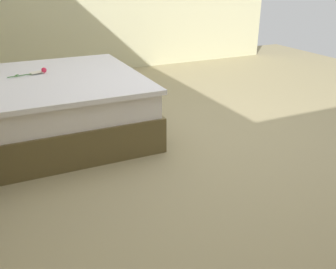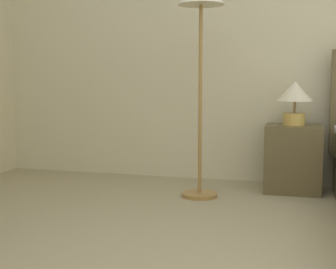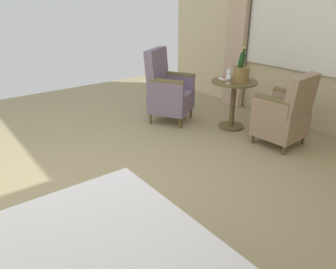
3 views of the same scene
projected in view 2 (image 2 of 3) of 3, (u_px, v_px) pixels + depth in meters
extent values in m
cube|color=beige|center=(331.00, 9.00, 4.02)|extent=(6.32, 0.12, 3.08)
cube|color=brown|center=(293.00, 158.00, 3.89)|extent=(0.45, 0.40, 0.55)
sphere|color=tan|center=(324.00, 145.00, 3.82)|extent=(0.02, 0.02, 0.02)
cylinder|color=gold|center=(294.00, 119.00, 3.85)|extent=(0.18, 0.18, 0.10)
cylinder|color=olive|center=(294.00, 107.00, 3.84)|extent=(0.02, 0.02, 0.10)
cone|color=beige|center=(295.00, 91.00, 3.83)|extent=(0.30, 0.30, 0.16)
cylinder|color=olive|center=(199.00, 195.00, 3.73)|extent=(0.28, 0.28, 0.03)
cylinder|color=olive|center=(200.00, 101.00, 3.64)|extent=(0.03, 0.03, 1.47)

